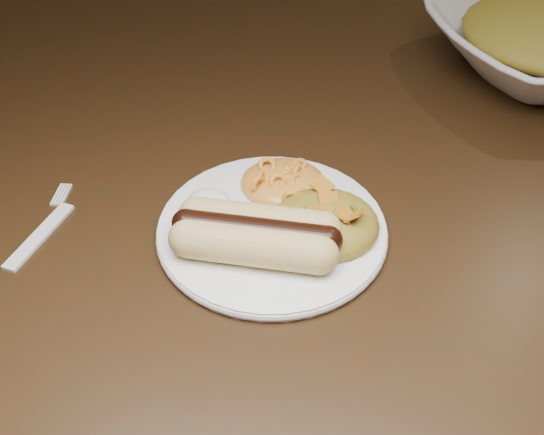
{
  "coord_description": "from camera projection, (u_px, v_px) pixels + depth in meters",
  "views": [
    {
      "loc": [
        0.03,
        -0.61,
        1.19
      ],
      "look_at": [
        -0.01,
        -0.14,
        0.77
      ],
      "focal_mm": 42.0,
      "sensor_mm": 36.0,
      "label": 1
    }
  ],
  "objects": [
    {
      "name": "mac_and_cheese",
      "position": [
        283.0,
        173.0,
        0.67
      ],
      "size": [
        0.11,
        0.11,
        0.03
      ],
      "primitive_type": "ellipsoid",
      "rotation": [
        0.0,
        0.0,
        0.32
      ],
      "color": "orange",
      "rests_on": "plate"
    },
    {
      "name": "fork",
      "position": [
        40.0,
        236.0,
        0.64
      ],
      "size": [
        0.05,
        0.13,
        0.0
      ],
      "primitive_type": "cube",
      "rotation": [
        0.0,
        0.0,
        -0.27
      ],
      "color": "silver",
      "rests_on": "table"
    },
    {
      "name": "plate",
      "position": [
        272.0,
        229.0,
        0.64
      ],
      "size": [
        0.23,
        0.23,
        0.01
      ],
      "primitive_type": "cylinder",
      "rotation": [
        0.0,
        0.0,
        -0.03
      ],
      "color": "white",
      "rests_on": "table"
    },
    {
      "name": "table",
      "position": [
        290.0,
        211.0,
        0.81
      ],
      "size": [
        1.6,
        0.9,
        0.75
      ],
      "color": "black",
      "rests_on": "floor"
    },
    {
      "name": "hotdog",
      "position": [
        256.0,
        234.0,
        0.6
      ],
      "size": [
        0.14,
        0.08,
        0.04
      ],
      "rotation": [
        0.0,
        0.0,
        -0.09
      ],
      "color": "#F5D171",
      "rests_on": "plate"
    },
    {
      "name": "taco_salad",
      "position": [
        326.0,
        215.0,
        0.62
      ],
      "size": [
        0.11,
        0.1,
        0.05
      ],
      "rotation": [
        0.0,
        0.0,
        0.34
      ],
      "color": "#AF610F",
      "rests_on": "plate"
    },
    {
      "name": "sour_cream",
      "position": [
        208.0,
        201.0,
        0.64
      ],
      "size": [
        0.06,
        0.06,
        0.03
      ],
      "primitive_type": "ellipsoid",
      "rotation": [
        0.0,
        0.0,
        0.24
      ],
      "color": "white",
      "rests_on": "plate"
    }
  ]
}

